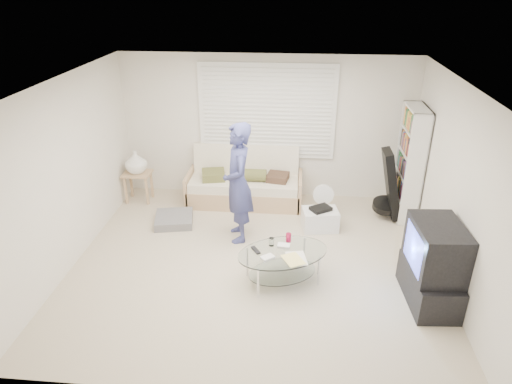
# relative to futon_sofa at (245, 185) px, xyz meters

# --- Properties ---
(ground) EXTENTS (5.00, 5.00, 0.00)m
(ground) POSITION_rel_futon_sofa_xyz_m (0.35, -1.87, -0.32)
(ground) COLOR #BEAE93
(ground) RESTS_ON ground
(room_shell) EXTENTS (5.02, 4.52, 2.51)m
(room_shell) POSITION_rel_futon_sofa_xyz_m (0.35, -1.39, 1.31)
(room_shell) COLOR silver
(room_shell) RESTS_ON ground
(window_blinds) EXTENTS (2.32, 0.08, 1.62)m
(window_blinds) POSITION_rel_futon_sofa_xyz_m (0.35, 0.33, 1.23)
(window_blinds) COLOR silver
(window_blinds) RESTS_ON ground
(futon_sofa) EXTENTS (1.98, 0.80, 0.97)m
(futon_sofa) POSITION_rel_futon_sofa_xyz_m (0.00, 0.00, 0.00)
(futon_sofa) COLOR tan
(futon_sofa) RESTS_ON ground
(grey_floor_pillow) EXTENTS (0.69, 0.69, 0.13)m
(grey_floor_pillow) POSITION_rel_futon_sofa_xyz_m (-1.05, -0.87, -0.25)
(grey_floor_pillow) COLOR slate
(grey_floor_pillow) RESTS_ON ground
(side_table) EXTENTS (0.47, 0.38, 0.93)m
(side_table) POSITION_rel_futon_sofa_xyz_m (-1.87, -0.12, 0.37)
(side_table) COLOR tan
(side_table) RESTS_ON ground
(bookshelf) EXTENTS (0.29, 0.78, 1.85)m
(bookshelf) POSITION_rel_futon_sofa_xyz_m (2.68, -0.25, 0.60)
(bookshelf) COLOR white
(bookshelf) RESTS_ON ground
(guitar_case) EXTENTS (0.44, 0.43, 1.15)m
(guitar_case) POSITION_rel_futon_sofa_xyz_m (2.40, -0.37, 0.20)
(guitar_case) COLOR black
(guitar_case) RESTS_ON ground
(floor_fan) EXTENTS (0.34, 0.23, 0.57)m
(floor_fan) POSITION_rel_futon_sofa_xyz_m (1.34, -0.39, 0.01)
(floor_fan) COLOR white
(floor_fan) RESTS_ON ground
(storage_bin) EXTENTS (0.60, 0.46, 0.38)m
(storage_bin) POSITION_rel_futon_sofa_xyz_m (1.29, -0.84, -0.15)
(storage_bin) COLOR white
(storage_bin) RESTS_ON ground
(tv_unit) EXTENTS (0.60, 1.01, 1.06)m
(tv_unit) POSITION_rel_futon_sofa_xyz_m (2.55, -2.48, 0.19)
(tv_unit) COLOR black
(tv_unit) RESTS_ON ground
(coffee_table) EXTENTS (1.39, 1.16, 0.56)m
(coffee_table) POSITION_rel_futon_sofa_xyz_m (0.75, -2.25, 0.03)
(coffee_table) COLOR silver
(coffee_table) RESTS_ON ground
(standing_person) EXTENTS (0.59, 0.75, 1.81)m
(standing_person) POSITION_rel_futon_sofa_xyz_m (0.05, -1.21, 0.59)
(standing_person) COLOR navy
(standing_person) RESTS_ON ground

